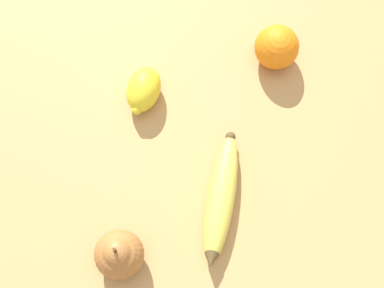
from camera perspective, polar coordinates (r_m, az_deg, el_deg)
ground_plane at (r=0.89m, az=1.81°, el=1.76°), size 3.00×3.00×0.00m
banana at (r=0.84m, az=3.09°, el=-5.79°), size 0.11×0.22×0.04m
orange at (r=0.93m, az=9.02°, el=10.17°), size 0.08×0.08×0.08m
pear at (r=0.81m, az=-7.80°, el=-11.57°), size 0.07×0.07×0.09m
lemon at (r=0.89m, az=-5.19°, el=5.81°), size 0.08×0.10×0.05m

